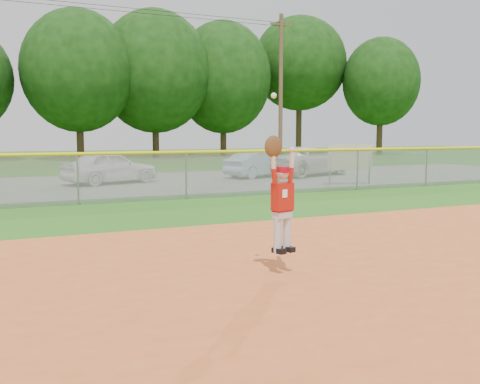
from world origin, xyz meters
name	(u,v)px	position (x,y,z in m)	size (l,w,h in m)	color
ground	(401,274)	(0.00, 0.00, 0.00)	(120.00, 120.00, 0.00)	#255C15
parking_strip	(140,183)	(0.00, 16.00, 0.01)	(44.00, 10.00, 0.03)	slate
car_white_a	(110,167)	(-1.24, 16.04, 0.70)	(1.58, 3.93, 1.34)	white
car_blue	(261,164)	(5.85, 16.35, 0.64)	(1.29, 3.71, 1.22)	#8BADCF
car_white_b	(306,161)	(8.40, 16.44, 0.73)	(2.33, 5.05, 1.40)	silver
sponsor_sign	(350,158)	(7.45, 11.55, 1.09)	(1.81, 0.57, 1.66)	gray
outfield_fence	(186,172)	(0.00, 10.00, 0.88)	(40.06, 0.10, 1.55)	gray
power_lines	(129,83)	(1.00, 22.00, 4.68)	(19.40, 0.24, 9.00)	#4C3823
tree_line	(82,63)	(0.96, 37.90, 7.53)	(62.37, 13.00, 14.43)	#422D1C
ballplayer	(281,195)	(-1.71, 0.65, 1.21)	(0.57, 0.30, 2.31)	silver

